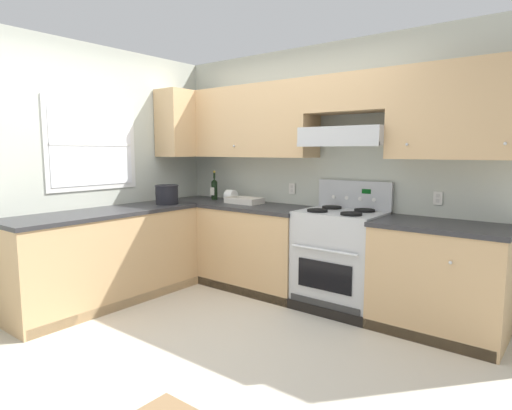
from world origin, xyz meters
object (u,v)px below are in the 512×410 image
stove (340,259)px  bucket (167,194)px  wine_bottle (214,188)px  bowl (244,201)px  paper_towel_roll (231,196)px

stove → bucket: 1.97m
wine_bottle → bucket: bearing=-99.7°
bucket → wine_bottle: bearing=80.3°
bowl → paper_towel_roll: paper_towel_roll is taller
stove → bowl: 1.28m
wine_bottle → paper_towel_roll: 0.29m
bowl → paper_towel_roll: (-0.24, 0.05, 0.05)m
stove → bowl: bearing=178.3°
stove → bowl: (-1.20, 0.04, 0.45)m
bucket → paper_towel_roll: bucket is taller
stove → bucket: stove is taller
bowl → paper_towel_roll: size_ratio=2.97×
bucket → paper_towel_roll: size_ratio=1.92×
wine_bottle → paper_towel_roll: (0.28, -0.02, -0.07)m
stove → paper_towel_roll: (-1.43, 0.08, 0.50)m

